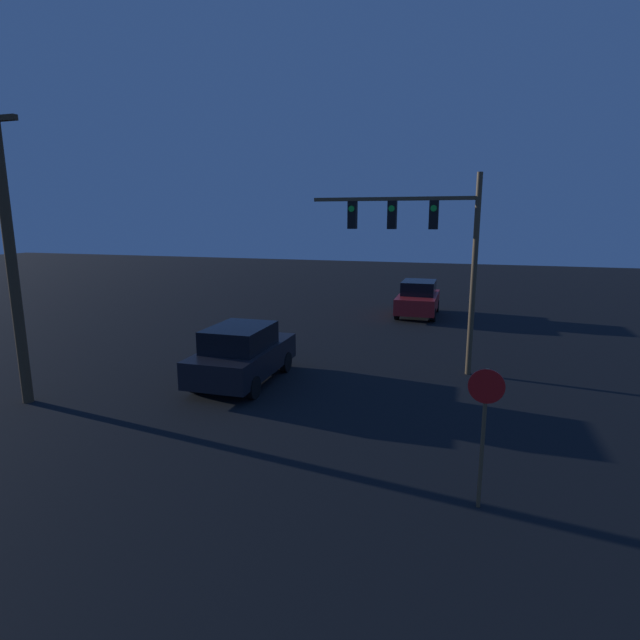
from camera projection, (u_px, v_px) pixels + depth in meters
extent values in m
cube|color=black|center=(243.00, 359.00, 15.50)|extent=(2.05, 4.35, 0.80)
cube|color=black|center=(240.00, 337.00, 15.15)|extent=(1.72, 2.29, 0.68)
cylinder|color=black|center=(236.00, 358.00, 17.09)|extent=(0.23, 0.67, 0.66)
cylinder|color=black|center=(286.00, 362.00, 16.59)|extent=(0.23, 0.67, 0.66)
cylinder|color=black|center=(196.00, 382.00, 14.57)|extent=(0.23, 0.67, 0.66)
cylinder|color=black|center=(253.00, 387.00, 14.08)|extent=(0.23, 0.67, 0.66)
cube|color=#B21E1E|center=(418.00, 302.00, 26.08)|extent=(2.05, 4.35, 0.80)
cube|color=black|center=(419.00, 287.00, 26.14)|extent=(1.71, 2.29, 0.68)
cylinder|color=black|center=(433.00, 315.00, 24.65)|extent=(0.23, 0.67, 0.66)
cylinder|color=black|center=(397.00, 313.00, 25.15)|extent=(0.23, 0.67, 0.66)
cylinder|color=black|center=(437.00, 306.00, 27.17)|extent=(0.23, 0.67, 0.66)
cylinder|color=black|center=(403.00, 304.00, 27.67)|extent=(0.23, 0.67, 0.66)
cylinder|color=brown|center=(474.00, 277.00, 15.75)|extent=(0.18, 0.18, 6.40)
cube|color=brown|center=(393.00, 199.00, 16.04)|extent=(5.29, 0.12, 0.12)
cube|color=black|center=(434.00, 215.00, 15.76)|extent=(0.28, 0.28, 0.90)
cylinder|color=green|center=(434.00, 208.00, 15.58)|extent=(0.20, 0.02, 0.20)
cube|color=black|center=(392.00, 215.00, 16.15)|extent=(0.28, 0.28, 0.90)
cylinder|color=green|center=(392.00, 209.00, 15.96)|extent=(0.20, 0.02, 0.20)
cube|color=black|center=(352.00, 215.00, 16.53)|extent=(0.28, 0.28, 0.90)
cylinder|color=green|center=(351.00, 209.00, 16.35)|extent=(0.20, 0.02, 0.20)
cylinder|color=brown|center=(483.00, 440.00, 8.59)|extent=(0.07, 0.07, 2.55)
cylinder|color=red|center=(486.00, 386.00, 8.38)|extent=(0.60, 0.03, 0.60)
cylinder|color=#4C3823|center=(10.00, 252.00, 13.07)|extent=(0.28, 0.28, 8.28)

